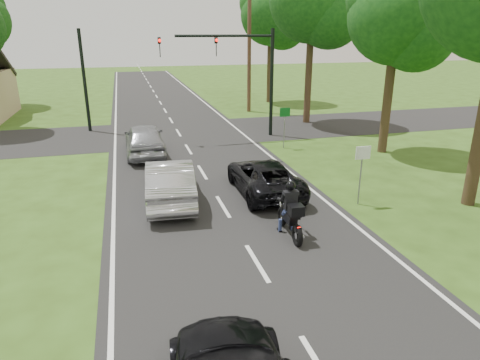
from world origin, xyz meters
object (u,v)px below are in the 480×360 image
motorcycle_rider (291,215)px  utility_pole_far (249,42)px  silver_suv (145,139)px  sign_green (285,118)px  traffic_signal (240,64)px  sign_white (362,161)px  dark_suv (264,176)px  silver_sedan (170,181)px

motorcycle_rider → utility_pole_far: (4.77, 20.72, 4.40)m
silver_suv → utility_pole_far: utility_pole_far is taller
utility_pole_far → sign_green: size_ratio=4.71×
traffic_signal → utility_pole_far: size_ratio=0.64×
motorcycle_rider → sign_white: 3.80m
dark_suv → traffic_signal: bearing=-98.9°
motorcycle_rider → dark_suv: (0.39, 3.70, -0.04)m
silver_sedan → utility_pole_far: size_ratio=0.46×
sign_white → sign_green: size_ratio=1.00×
silver_sedan → sign_green: (6.60, 5.98, 0.82)m
silver_sedan → sign_white: sign_white is taller
sign_white → sign_green: (0.20, 8.00, 0.00)m
silver_sedan → traffic_signal: traffic_signal is taller
silver_suv → traffic_signal: size_ratio=0.73×
dark_suv → traffic_signal: traffic_signal is taller
silver_suv → sign_white: sign_white is taller
dark_suv → sign_white: (2.88, -2.00, 0.96)m
traffic_signal → sign_green: (1.56, -3.02, -2.54)m
motorcycle_rider → sign_white: size_ratio=0.95×
dark_suv → silver_suv: (-4.03, 6.54, 0.16)m
silver_suv → dark_suv: bearing=121.5°
traffic_signal → dark_suv: bearing=-99.5°
motorcycle_rider → traffic_signal: bearing=83.5°
utility_pole_far → sign_green: 11.63m
dark_suv → silver_suv: 7.68m
traffic_signal → sign_white: bearing=-83.0°
silver_sedan → silver_suv: size_ratio=1.00×
motorcycle_rider → silver_suv: motorcycle_rider is taller
motorcycle_rider → silver_sedan: 4.86m
silver_sedan → sign_white: size_ratio=2.18×
silver_sedan → utility_pole_far: bearing=-110.6°
traffic_signal → sign_white: size_ratio=3.00×
utility_pole_far → dark_suv: bearing=-104.4°
dark_suv → sign_white: 3.63m
sign_white → sign_green: same height
silver_suv → sign_white: size_ratio=2.18×
motorcycle_rider → silver_sedan: (-3.13, 3.72, 0.09)m
traffic_signal → sign_white: (1.36, -11.02, -2.54)m
dark_suv → sign_green: size_ratio=2.13×
dark_suv → utility_pole_far: 18.13m
silver_suv → sign_green: size_ratio=2.18×
dark_suv → utility_pole_far: (4.38, 17.02, 4.44)m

